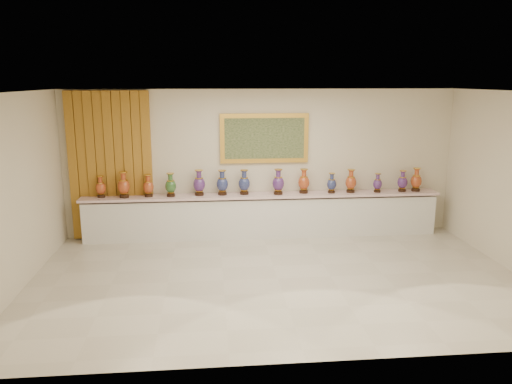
% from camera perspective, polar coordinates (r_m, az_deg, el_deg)
% --- Properties ---
extents(ground, '(8.00, 8.00, 0.00)m').
position_cam_1_polar(ground, '(8.29, 2.48, -9.83)').
color(ground, beige).
rests_on(ground, ground).
extents(room, '(8.00, 8.00, 8.00)m').
position_cam_1_polar(room, '(10.26, -13.57, 3.42)').
color(room, beige).
rests_on(room, ground).
extents(counter, '(7.28, 0.48, 0.90)m').
position_cam_1_polar(counter, '(10.28, 0.77, -2.75)').
color(counter, white).
rests_on(counter, ground).
extents(vase_0, '(0.24, 0.24, 0.43)m').
position_cam_1_polar(vase_0, '(10.31, -17.32, 0.46)').
color(vase_0, black).
rests_on(vase_0, counter).
extents(vase_1, '(0.28, 0.28, 0.51)m').
position_cam_1_polar(vase_1, '(10.15, -14.88, 0.65)').
color(vase_1, black).
rests_on(vase_1, counter).
extents(vase_2, '(0.25, 0.25, 0.45)m').
position_cam_1_polar(vase_2, '(10.13, -12.19, 0.60)').
color(vase_2, black).
rests_on(vase_2, counter).
extents(vase_3, '(0.26, 0.26, 0.47)m').
position_cam_1_polar(vase_3, '(10.07, -9.72, 0.69)').
color(vase_3, black).
rests_on(vase_3, counter).
extents(vase_4, '(0.32, 0.32, 0.52)m').
position_cam_1_polar(vase_4, '(10.08, -6.52, 0.92)').
color(vase_4, black).
rests_on(vase_4, counter).
extents(vase_5, '(0.29, 0.29, 0.50)m').
position_cam_1_polar(vase_5, '(10.08, -3.88, 0.94)').
color(vase_5, black).
rests_on(vase_5, counter).
extents(vase_6, '(0.27, 0.27, 0.51)m').
position_cam_1_polar(vase_6, '(10.10, -1.36, 0.99)').
color(vase_6, black).
rests_on(vase_6, counter).
extents(vase_7, '(0.31, 0.31, 0.52)m').
position_cam_1_polar(vase_7, '(10.11, 2.56, 1.03)').
color(vase_7, black).
rests_on(vase_7, counter).
extents(vase_8, '(0.31, 0.31, 0.50)m').
position_cam_1_polar(vase_8, '(10.26, 5.49, 1.13)').
color(vase_8, black).
rests_on(vase_8, counter).
extents(vase_9, '(0.22, 0.22, 0.42)m').
position_cam_1_polar(vase_9, '(10.35, 8.64, 0.91)').
color(vase_9, black).
rests_on(vase_9, counter).
extents(vase_10, '(0.26, 0.26, 0.48)m').
position_cam_1_polar(vase_10, '(10.46, 10.79, 1.12)').
color(vase_10, black).
rests_on(vase_10, counter).
extents(vase_11, '(0.22, 0.22, 0.39)m').
position_cam_1_polar(vase_11, '(10.60, 13.72, 0.92)').
color(vase_11, black).
rests_on(vase_11, counter).
extents(vase_12, '(0.23, 0.23, 0.44)m').
position_cam_1_polar(vase_12, '(10.80, 16.39, 1.10)').
color(vase_12, black).
rests_on(vase_12, counter).
extents(vase_13, '(0.23, 0.23, 0.49)m').
position_cam_1_polar(vase_13, '(10.91, 17.84, 1.23)').
color(vase_13, black).
rests_on(vase_13, counter).
extents(label_card, '(0.10, 0.06, 0.00)m').
position_cam_1_polar(label_card, '(9.98, -7.08, -0.56)').
color(label_card, white).
rests_on(label_card, counter).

